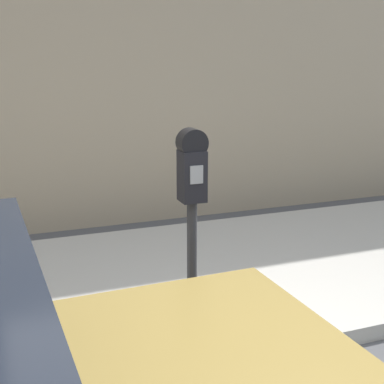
# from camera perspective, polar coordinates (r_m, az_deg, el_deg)

# --- Properties ---
(sidewalk) EXTENTS (24.00, 2.80, 0.13)m
(sidewalk) POSITION_cam_1_polar(r_m,az_deg,el_deg) (4.82, -4.30, -9.85)
(sidewalk) COLOR #BCB7AD
(sidewalk) RESTS_ON ground_plane
(parking_meter) EXTENTS (0.17, 0.16, 1.48)m
(parking_meter) POSITION_cam_1_polar(r_m,az_deg,el_deg) (3.34, 0.00, -0.70)
(parking_meter) COLOR #2D2D30
(parking_meter) RESTS_ON sidewalk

